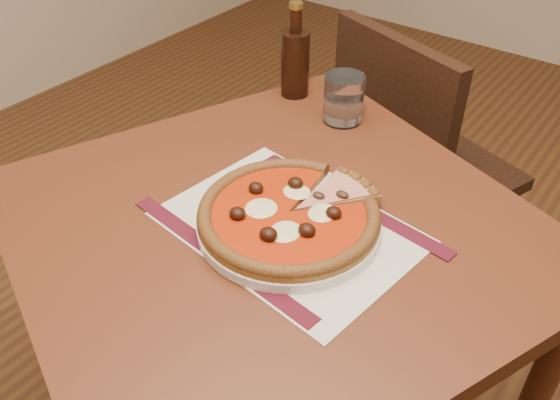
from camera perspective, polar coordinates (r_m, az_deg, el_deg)
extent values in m
cube|color=#5C2815|center=(0.99, -0.70, -2.85)|extent=(1.04, 1.04, 0.04)
cylinder|color=#5C2815|center=(1.43, -20.61, -11.05)|extent=(0.05, 0.05, 0.71)
cylinder|color=#5C2815|center=(1.60, 3.72, -1.76)|extent=(0.05, 0.05, 0.71)
cube|color=black|center=(1.73, 14.10, 2.61)|extent=(0.51, 0.51, 0.04)
cylinder|color=black|center=(1.89, 20.43, -3.66)|extent=(0.03, 0.03, 0.39)
cylinder|color=black|center=(2.05, 13.26, 1.56)|extent=(0.03, 0.03, 0.39)
cylinder|color=black|center=(1.68, 12.92, -8.11)|extent=(0.03, 0.03, 0.39)
cylinder|color=black|center=(1.86, 5.66, -1.86)|extent=(0.03, 0.03, 0.39)
cube|color=black|center=(1.49, 10.48, 7.63)|extent=(0.39, 0.17, 0.42)
cube|color=beige|center=(0.96, 0.83, -2.68)|extent=(0.43, 0.33, 0.00)
cylinder|color=white|center=(0.96, 0.83, -2.22)|extent=(0.30, 0.30, 0.02)
cylinder|color=#A56D28|center=(0.95, 0.84, -1.53)|extent=(0.29, 0.29, 0.01)
torus|color=brown|center=(0.94, 0.84, -1.25)|extent=(0.29, 0.29, 0.02)
cylinder|color=#A42207|center=(0.94, 0.84, -1.20)|extent=(0.25, 0.25, 0.00)
ellipsoid|color=beige|center=(0.98, 1.58, 0.79)|extent=(0.05, 0.04, 0.01)
ellipsoid|color=beige|center=(0.95, -3.89, -0.40)|extent=(0.05, 0.04, 0.01)
ellipsoid|color=beige|center=(0.90, 0.49, -2.97)|extent=(0.05, 0.04, 0.01)
ellipsoid|color=beige|center=(0.94, 5.72, -1.15)|extent=(0.05, 0.04, 0.01)
ellipsoid|color=black|center=(0.98, 1.43, 1.77)|extent=(0.03, 0.03, 0.02)
ellipsoid|color=black|center=(0.98, -2.85, 1.95)|extent=(0.03, 0.03, 0.02)
ellipsoid|color=black|center=(0.92, -2.82, -0.72)|extent=(0.03, 0.03, 0.02)
ellipsoid|color=black|center=(0.87, -1.78, -3.65)|extent=(0.03, 0.03, 0.02)
ellipsoid|color=black|center=(0.89, 2.67, -2.50)|extent=(0.03, 0.03, 0.02)
ellipsoid|color=black|center=(0.93, 6.38, -0.86)|extent=(0.03, 0.03, 0.02)
ellipsoid|color=#3B2215|center=(0.96, 4.13, 0.17)|extent=(0.02, 0.01, 0.01)
ellipsoid|color=#3B2215|center=(0.99, 5.63, 1.26)|extent=(0.02, 0.01, 0.01)
ellipsoid|color=#3B2215|center=(0.97, 3.47, 0.68)|extent=(0.02, 0.01, 0.01)
cylinder|color=white|center=(1.23, 6.14, 9.68)|extent=(0.10, 0.10, 0.10)
cylinder|color=black|center=(1.32, 1.46, 12.96)|extent=(0.06, 0.06, 0.14)
cylinder|color=black|center=(1.28, 1.52, 16.72)|extent=(0.03, 0.03, 0.06)
cylinder|color=olive|center=(1.27, 1.55, 18.23)|extent=(0.03, 0.03, 0.01)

